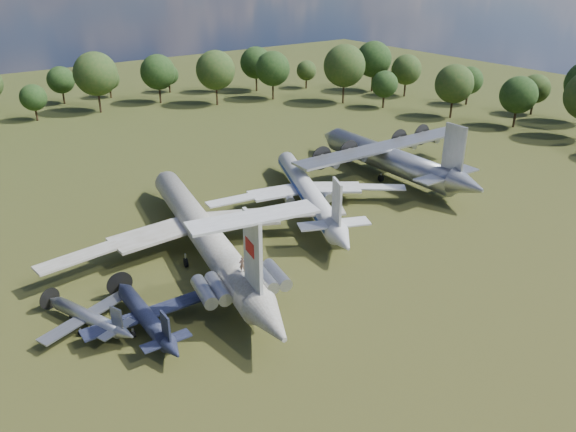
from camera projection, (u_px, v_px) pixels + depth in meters
ground at (237, 251)px, 73.38m from camera, size 300.00×300.00×0.00m
il62_airliner at (204, 237)px, 71.38m from camera, size 49.47×58.95×5.12m
tu104_jet at (308, 195)px, 85.26m from camera, size 44.64×50.07×4.12m
an12_transport at (388, 162)px, 97.12m from camera, size 37.56×41.76×5.38m
small_prop_west at (146, 320)px, 57.31m from camera, size 12.99×17.49×2.53m
small_prop_northwest at (89, 320)px, 57.68m from camera, size 14.85×17.03×2.09m
person_on_il62 at (242, 264)px, 58.14m from camera, size 0.72×0.57×1.73m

